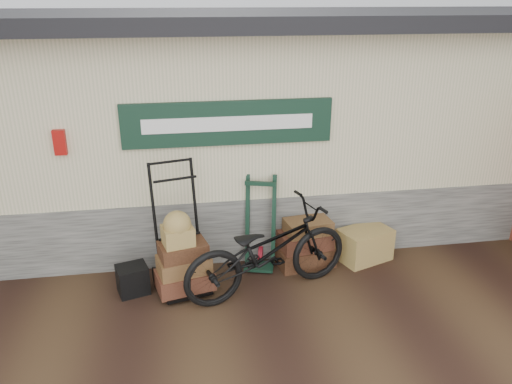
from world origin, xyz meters
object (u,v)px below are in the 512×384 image
Objects in this scene: porter_trolley at (178,227)px; green_barrow at (260,223)px; black_trunk at (133,279)px; bicycle at (268,246)px; wicker_hamper at (365,244)px; suitcase_stack at (305,242)px.

green_barrow is at bearing 4.71° from porter_trolley.
bicycle reaches higher than black_trunk.
porter_trolley is at bearing -145.55° from green_barrow.
green_barrow reaches higher than bicycle.
suitcase_stack is at bearing 179.89° from wicker_hamper.
bicycle is at bearing -137.34° from suitcase_stack.
porter_trolley is 1.10m from bicycle.
porter_trolley reaches higher than black_trunk.
bicycle is (-0.62, -0.57, 0.29)m from suitcase_stack.
porter_trolley reaches higher than bicycle.
black_trunk is (-1.65, -0.42, -0.45)m from green_barrow.
porter_trolley is 4.56× the size of black_trunk.
wicker_hamper is at bearing 6.21° from black_trunk.
porter_trolley reaches higher than suitcase_stack.
wicker_hamper is 1.92× the size of black_trunk.
black_trunk is at bearing -173.79° from wicker_hamper.
green_barrow is 3.51× the size of black_trunk.
bicycle is at bearing -75.76° from green_barrow.
black_trunk is at bearing 65.70° from bicycle.
porter_trolley is 2.19× the size of suitcase_stack.
green_barrow is at bearing -18.12° from bicycle.
wicker_hamper is at bearing -84.94° from bicycle.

